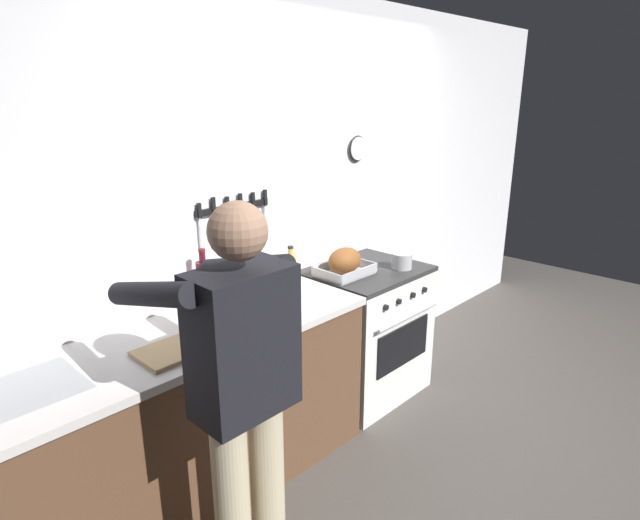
# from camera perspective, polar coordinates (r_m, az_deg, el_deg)

# --- Properties ---
(ground_plane) EXTENTS (8.00, 8.00, 0.00)m
(ground_plane) POSITION_cam_1_polar(r_m,az_deg,el_deg) (3.27, 16.58, -21.00)
(ground_plane) COLOR #4C4742
(wall_back) EXTENTS (6.00, 0.13, 2.60)m
(wall_back) POSITION_cam_1_polar(r_m,az_deg,el_deg) (3.45, -1.71, 5.84)
(wall_back) COLOR silver
(wall_back) RESTS_ON ground
(counter_block) EXTENTS (2.03, 0.65, 0.90)m
(counter_block) POSITION_cam_1_polar(r_m,az_deg,el_deg) (2.81, -14.66, -16.34)
(counter_block) COLOR brown
(counter_block) RESTS_ON ground
(stove) EXTENTS (0.76, 0.67, 0.90)m
(stove) POSITION_cam_1_polar(r_m,az_deg,el_deg) (3.64, 4.95, -7.71)
(stove) COLOR white
(stove) RESTS_ON ground
(person_cook) EXTENTS (0.51, 0.63, 1.66)m
(person_cook) POSITION_cam_1_polar(r_m,az_deg,el_deg) (2.05, -8.52, -13.37)
(person_cook) COLOR #C6B793
(person_cook) RESTS_ON ground
(roasting_pan) EXTENTS (0.35, 0.26, 0.18)m
(roasting_pan) POSITION_cam_1_polar(r_m,az_deg,el_deg) (3.33, 2.69, -0.31)
(roasting_pan) COLOR #B7B7BC
(roasting_pan) RESTS_ON stove
(saucepan) EXTENTS (0.13, 0.13, 0.10)m
(saucepan) POSITION_cam_1_polar(r_m,az_deg,el_deg) (3.50, 8.89, -0.09)
(saucepan) COLOR #B7B7BC
(saucepan) RESTS_ON stove
(cutting_board) EXTENTS (0.36, 0.24, 0.02)m
(cutting_board) POSITION_cam_1_polar(r_m,az_deg,el_deg) (2.46, -15.15, -9.32)
(cutting_board) COLOR tan
(cutting_board) RESTS_ON counter_block
(bottle_cooking_oil) EXTENTS (0.07, 0.07, 0.24)m
(bottle_cooking_oil) POSITION_cam_1_polar(r_m,az_deg,el_deg) (3.17, -3.19, -0.87)
(bottle_cooking_oil) COLOR gold
(bottle_cooking_oil) RESTS_ON counter_block
(bottle_vinegar) EXTENTS (0.06, 0.06, 0.27)m
(bottle_vinegar) POSITION_cam_1_polar(r_m,az_deg,el_deg) (3.01, -9.04, -1.82)
(bottle_vinegar) COLOR #997F4C
(bottle_vinegar) RESTS_ON counter_block
(bottle_soy_sauce) EXTENTS (0.06, 0.06, 0.18)m
(bottle_soy_sauce) POSITION_cam_1_polar(r_m,az_deg,el_deg) (3.08, -4.45, -1.89)
(bottle_soy_sauce) COLOR black
(bottle_soy_sauce) RESTS_ON counter_block
(bottle_wine_red) EXTENTS (0.07, 0.07, 0.33)m
(bottle_wine_red) POSITION_cam_1_polar(r_m,az_deg,el_deg) (2.85, -12.49, -2.56)
(bottle_wine_red) COLOR #47141E
(bottle_wine_red) RESTS_ON counter_block
(bottle_hot_sauce) EXTENTS (0.05, 0.05, 0.19)m
(bottle_hot_sauce) POSITION_cam_1_polar(r_m,az_deg,el_deg) (2.80, -9.50, -4.10)
(bottle_hot_sauce) COLOR red
(bottle_hot_sauce) RESTS_ON counter_block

